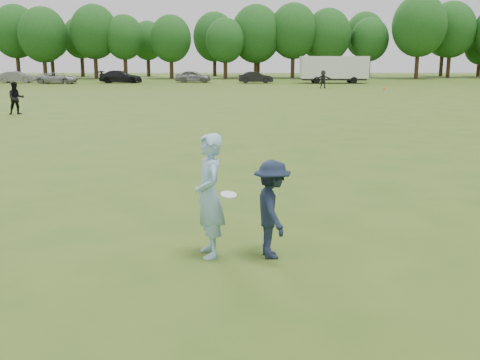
{
  "coord_description": "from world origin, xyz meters",
  "views": [
    {
      "loc": [
        -0.38,
        -8.86,
        3.34
      ],
      "look_at": [
        -0.28,
        1.17,
        1.1
      ],
      "focal_mm": 42.0,
      "sensor_mm": 36.0,
      "label": 1
    }
  ],
  "objects": [
    {
      "name": "car_e",
      "position": [
        -5.42,
        61.48,
        0.74
      ],
      "size": [
        4.47,
        2.13,
        1.47
      ],
      "primitive_type": "imported",
      "rotation": [
        0.0,
        0.0,
        1.48
      ],
      "color": "gray",
      "rests_on": "ground"
    },
    {
      "name": "ground",
      "position": [
        0.0,
        0.0,
        0.0
      ],
      "size": [
        200.0,
        200.0,
        0.0
      ],
      "primitive_type": "plane",
      "color": "#345518",
      "rests_on": "ground"
    },
    {
      "name": "player_far_a",
      "position": [
        -12.84,
        23.52,
        0.93
      ],
      "size": [
        1.13,
        1.05,
        1.86
      ],
      "primitive_type": "imported",
      "rotation": [
        0.0,
        0.0,
        0.5
      ],
      "color": "black",
      "rests_on": "ground"
    },
    {
      "name": "treeline",
      "position": [
        2.81,
        76.9,
        6.26
      ],
      "size": [
        130.35,
        18.39,
        11.74
      ],
      "color": "#332114",
      "rests_on": "ground"
    },
    {
      "name": "thrower",
      "position": [
        -0.8,
        0.2,
        1.04
      ],
      "size": [
        0.68,
        0.86,
        2.09
      ],
      "primitive_type": "imported",
      "rotation": [
        0.0,
        0.0,
        -1.32
      ],
      "color": "#8EBBDC",
      "rests_on": "ground"
    },
    {
      "name": "car_f",
      "position": [
        2.24,
        59.79,
        0.69
      ],
      "size": [
        4.23,
        1.62,
        1.38
      ],
      "primitive_type": "imported",
      "rotation": [
        0.0,
        0.0,
        1.61
      ],
      "color": "black",
      "rests_on": "ground"
    },
    {
      "name": "field_cone",
      "position": [
        14.27,
        46.27,
        0.15
      ],
      "size": [
        0.28,
        0.28,
        0.3
      ],
      "primitive_type": "cone",
      "color": "#E4550C",
      "rests_on": "ground"
    },
    {
      "name": "car_c",
      "position": [
        -21.36,
        58.91,
        0.65
      ],
      "size": [
        4.9,
        2.64,
        1.31
      ],
      "primitive_type": "imported",
      "rotation": [
        0.0,
        0.0,
        1.47
      ],
      "color": "#9A999E",
      "rests_on": "ground"
    },
    {
      "name": "car_d",
      "position": [
        -14.15,
        60.44,
        0.75
      ],
      "size": [
        5.19,
        2.23,
        1.49
      ],
      "primitive_type": "imported",
      "rotation": [
        0.0,
        0.0,
        1.54
      ],
      "color": "black",
      "rests_on": "ground"
    },
    {
      "name": "player_far_d",
      "position": [
        8.72,
        49.1,
        0.91
      ],
      "size": [
        1.77,
        0.86,
        1.83
      ],
      "primitive_type": "imported",
      "rotation": [
        0.0,
        0.0,
        0.2
      ],
      "color": "#282828",
      "rests_on": "ground"
    },
    {
      "name": "cargo_trailer",
      "position": [
        11.61,
        59.57,
        1.78
      ],
      "size": [
        9.0,
        2.75,
        3.2
      ],
      "color": "white",
      "rests_on": "ground"
    },
    {
      "name": "disc_in_play",
      "position": [
        -0.48,
        -0.02,
        1.12
      ],
      "size": [
        0.3,
        0.31,
        0.09
      ],
      "color": "white",
      "rests_on": "ground"
    },
    {
      "name": "car_b",
      "position": [
        -26.8,
        60.69,
        0.7
      ],
      "size": [
        4.31,
        1.69,
        1.4
      ],
      "primitive_type": "imported",
      "rotation": [
        0.0,
        0.0,
        1.62
      ],
      "color": "slate",
      "rests_on": "ground"
    },
    {
      "name": "defender",
      "position": [
        0.25,
        0.13,
        0.83
      ],
      "size": [
        0.77,
        1.15,
        1.66
      ],
      "primitive_type": "imported",
      "rotation": [
        0.0,
        0.0,
        1.72
      ],
      "color": "#182135",
      "rests_on": "ground"
    }
  ]
}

